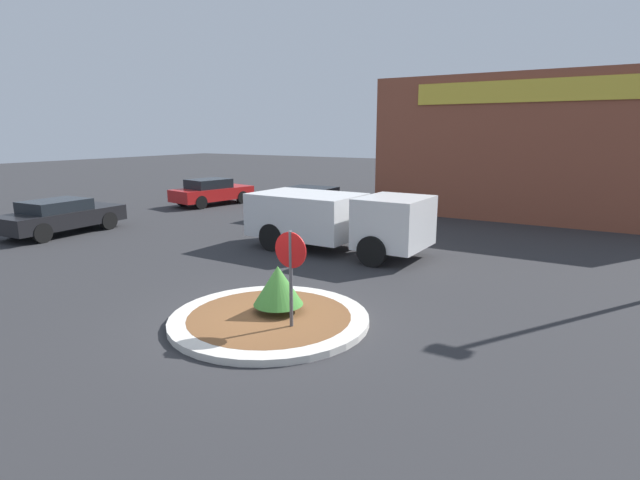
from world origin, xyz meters
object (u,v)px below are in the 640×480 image
Objects in this scene: parked_sedan_red at (212,192)px; parked_sedan_white at (315,202)px; stop_sign at (291,263)px; utility_truck at (336,218)px; parked_sedan_black at (61,216)px.

parked_sedan_white is (6.96, -0.64, -0.00)m from parked_sedan_red.
stop_sign is 13.44m from parked_sedan_white.
stop_sign reaches higher than utility_truck.
parked_sedan_white is at bearing -41.48° from parked_sedan_black.
utility_truck reaches higher than parked_sedan_black.
parked_sedan_white reaches higher than parked_sedan_red.
parked_sedan_black is (-10.49, -3.03, -0.41)m from utility_truck.
parked_sedan_red is at bearing -0.05° from parked_sedan_black.
parked_sedan_black is at bearing 165.39° from stop_sign.
utility_truck is at bearing -77.13° from parked_sedan_black.
stop_sign reaches higher than parked_sedan_red.
utility_truck is 12.44m from parked_sedan_red.
utility_truck is (-2.66, 6.46, -0.30)m from stop_sign.
parked_sedan_white is at bearing 119.86° from stop_sign.
parked_sedan_red is at bearing 138.02° from stop_sign.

